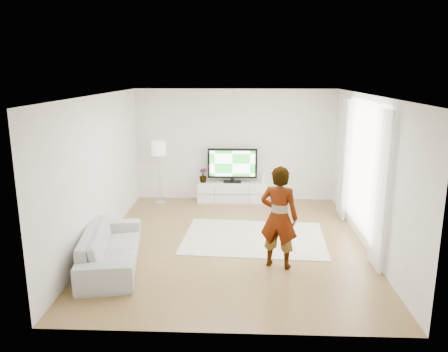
{
  "coord_description": "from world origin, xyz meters",
  "views": [
    {
      "loc": [
        0.17,
        -7.88,
        3.21
      ],
      "look_at": [
        -0.18,
        0.4,
        1.22
      ],
      "focal_mm": 35.0,
      "sensor_mm": 36.0,
      "label": 1
    }
  ],
  "objects_px": {
    "player": "(279,217)",
    "sofa": "(111,247)",
    "floor_lamp": "(159,151)",
    "rug": "(254,238)",
    "television": "(232,164)",
    "media_console": "(232,192)"
  },
  "relations": [
    {
      "from": "sofa",
      "to": "floor_lamp",
      "type": "distance_m",
      "value": 3.78
    },
    {
      "from": "television",
      "to": "floor_lamp",
      "type": "relative_size",
      "value": 0.79
    },
    {
      "from": "media_console",
      "to": "television",
      "type": "bearing_deg",
      "value": 90.0
    },
    {
      "from": "player",
      "to": "sofa",
      "type": "height_order",
      "value": "player"
    },
    {
      "from": "media_console",
      "to": "television",
      "type": "height_order",
      "value": "television"
    },
    {
      "from": "sofa",
      "to": "floor_lamp",
      "type": "height_order",
      "value": "floor_lamp"
    },
    {
      "from": "television",
      "to": "sofa",
      "type": "xyz_separation_m",
      "value": [
        -1.96,
        -3.89,
        -0.63
      ]
    },
    {
      "from": "floor_lamp",
      "to": "sofa",
      "type": "bearing_deg",
      "value": -92.49
    },
    {
      "from": "media_console",
      "to": "rug",
      "type": "distance_m",
      "value": 2.57
    },
    {
      "from": "television",
      "to": "floor_lamp",
      "type": "xyz_separation_m",
      "value": [
        -1.8,
        -0.24,
        0.36
      ]
    },
    {
      "from": "rug",
      "to": "floor_lamp",
      "type": "distance_m",
      "value": 3.49
    },
    {
      "from": "player",
      "to": "floor_lamp",
      "type": "relative_size",
      "value": 1.11
    },
    {
      "from": "television",
      "to": "rug",
      "type": "distance_m",
      "value": 2.75
    },
    {
      "from": "television",
      "to": "floor_lamp",
      "type": "distance_m",
      "value": 1.85
    },
    {
      "from": "television",
      "to": "sofa",
      "type": "distance_m",
      "value": 4.4
    },
    {
      "from": "player",
      "to": "media_console",
      "type": "bearing_deg",
      "value": -59.0
    },
    {
      "from": "sofa",
      "to": "player",
      "type": "bearing_deg",
      "value": -98.65
    },
    {
      "from": "television",
      "to": "player",
      "type": "bearing_deg",
      "value": -77.41
    },
    {
      "from": "television",
      "to": "rug",
      "type": "relative_size",
      "value": 0.45
    },
    {
      "from": "rug",
      "to": "floor_lamp",
      "type": "height_order",
      "value": "floor_lamp"
    },
    {
      "from": "rug",
      "to": "sofa",
      "type": "xyz_separation_m",
      "value": [
        -2.45,
        -1.35,
        0.32
      ]
    },
    {
      "from": "player",
      "to": "floor_lamp",
      "type": "distance_m",
      "value": 4.48
    }
  ]
}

